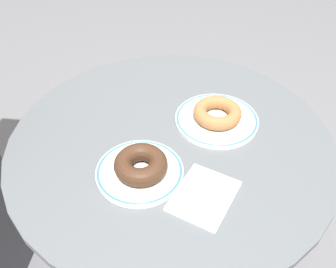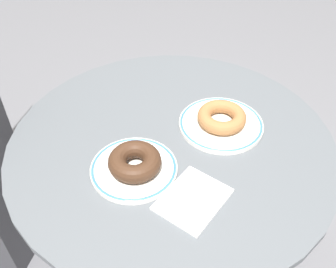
{
  "view_description": "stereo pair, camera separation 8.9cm",
  "coord_description": "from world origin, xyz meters",
  "px_view_note": "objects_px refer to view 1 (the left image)",
  "views": [
    {
      "loc": [
        -0.48,
        -0.47,
        1.36
      ],
      "look_at": [
        -0.01,
        -0.0,
        0.77
      ],
      "focal_mm": 40.38,
      "sensor_mm": 36.0,
      "label": 1
    },
    {
      "loc": [
        -0.41,
        -0.53,
        1.36
      ],
      "look_at": [
        -0.01,
        -0.0,
        0.77
      ],
      "focal_mm": 40.38,
      "sensor_mm": 36.0,
      "label": 2
    }
  ],
  "objects_px": {
    "donut_chocolate": "(141,164)",
    "plate_right": "(217,119)",
    "plate_left": "(140,172)",
    "donut_cinnamon": "(217,113)",
    "cafe_table": "(171,194)",
    "paper_napkin": "(204,196)"
  },
  "relations": [
    {
      "from": "donut_chocolate",
      "to": "paper_napkin",
      "type": "xyz_separation_m",
      "value": [
        0.05,
        -0.14,
        -0.03
      ]
    },
    {
      "from": "plate_right",
      "to": "donut_chocolate",
      "type": "relative_size",
      "value": 1.81
    },
    {
      "from": "plate_right",
      "to": "paper_napkin",
      "type": "xyz_separation_m",
      "value": [
        -0.21,
        -0.14,
        -0.0
      ]
    },
    {
      "from": "plate_left",
      "to": "plate_right",
      "type": "height_order",
      "value": "same"
    },
    {
      "from": "cafe_table",
      "to": "plate_left",
      "type": "height_order",
      "value": "plate_left"
    },
    {
      "from": "cafe_table",
      "to": "plate_left",
      "type": "xyz_separation_m",
      "value": [
        -0.13,
        -0.03,
        0.22
      ]
    },
    {
      "from": "plate_left",
      "to": "donut_cinnamon",
      "type": "relative_size",
      "value": 1.59
    },
    {
      "from": "cafe_table",
      "to": "paper_napkin",
      "type": "distance_m",
      "value": 0.29
    },
    {
      "from": "plate_right",
      "to": "donut_chocolate",
      "type": "distance_m",
      "value": 0.26
    },
    {
      "from": "donut_chocolate",
      "to": "plate_left",
      "type": "bearing_deg",
      "value": 99.39
    },
    {
      "from": "cafe_table",
      "to": "paper_napkin",
      "type": "height_order",
      "value": "paper_napkin"
    },
    {
      "from": "plate_right",
      "to": "paper_napkin",
      "type": "relative_size",
      "value": 1.48
    },
    {
      "from": "plate_right",
      "to": "paper_napkin",
      "type": "height_order",
      "value": "plate_right"
    },
    {
      "from": "plate_right",
      "to": "plate_left",
      "type": "bearing_deg",
      "value": 178.97
    },
    {
      "from": "plate_right",
      "to": "donut_chocolate",
      "type": "xyz_separation_m",
      "value": [
        -0.26,
        0.0,
        0.03
      ]
    },
    {
      "from": "plate_left",
      "to": "plate_right",
      "type": "xyz_separation_m",
      "value": [
        0.26,
        -0.0,
        0.0
      ]
    },
    {
      "from": "cafe_table",
      "to": "donut_chocolate",
      "type": "xyz_separation_m",
      "value": [
        -0.13,
        -0.04,
        0.24
      ]
    },
    {
      "from": "cafe_table",
      "to": "plate_right",
      "type": "height_order",
      "value": "plate_right"
    },
    {
      "from": "donut_chocolate",
      "to": "plate_right",
      "type": "bearing_deg",
      "value": -0.01
    },
    {
      "from": "donut_cinnamon",
      "to": "paper_napkin",
      "type": "xyz_separation_m",
      "value": [
        -0.21,
        -0.14,
        -0.03
      ]
    },
    {
      "from": "donut_chocolate",
      "to": "donut_cinnamon",
      "type": "distance_m",
      "value": 0.26
    },
    {
      "from": "plate_left",
      "to": "donut_chocolate",
      "type": "height_order",
      "value": "donut_chocolate"
    }
  ]
}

